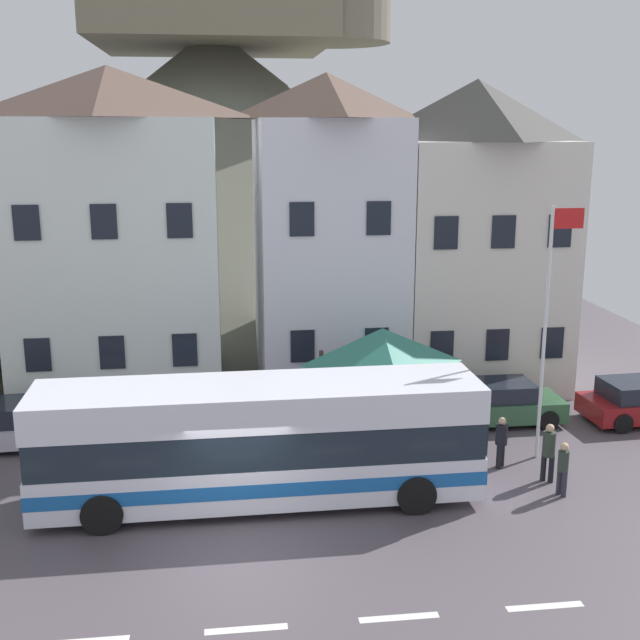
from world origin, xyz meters
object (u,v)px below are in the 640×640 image
(townhouse_02, at_px, (326,233))
(parked_car_00, at_px, (500,403))
(transit_bus, at_px, (260,443))
(parked_car_01, at_px, (24,424))
(townhouse_01, at_px, (116,237))
(pedestrian_03, at_px, (450,430))
(pedestrian_01, at_px, (549,449))
(pedestrian_02, at_px, (563,466))
(bus_shelter, at_px, (382,347))
(hilltop_castle, at_px, (217,150))
(public_bench, at_px, (339,402))
(pedestrian_00, at_px, (501,440))
(townhouse_03, at_px, (472,233))
(flagpole, at_px, (548,316))

(townhouse_02, bearing_deg, parked_car_00, -46.32)
(transit_bus, xyz_separation_m, parked_car_01, (-6.89, 4.69, -0.93))
(townhouse_01, bearing_deg, pedestrian_03, -35.52)
(pedestrian_01, bearing_deg, pedestrian_02, -87.91)
(parked_car_01, distance_m, pedestrian_01, 15.36)
(bus_shelter, bearing_deg, hilltop_castle, 99.95)
(townhouse_02, bearing_deg, public_bench, -91.19)
(hilltop_castle, height_order, pedestrian_01, hilltop_castle)
(parked_car_00, relative_size, pedestrian_00, 2.61)
(townhouse_01, relative_size, pedestrian_00, 7.65)
(pedestrian_03, bearing_deg, townhouse_02, 107.69)
(townhouse_03, height_order, hilltop_castle, hilltop_castle)
(hilltop_castle, height_order, public_bench, hilltop_castle)
(pedestrian_00, bearing_deg, townhouse_02, 113.80)
(pedestrian_02, bearing_deg, public_bench, 126.26)
(pedestrian_03, bearing_deg, parked_car_00, 47.60)
(hilltop_castle, height_order, transit_bus, hilltop_castle)
(townhouse_02, bearing_deg, pedestrian_01, -63.94)
(bus_shelter, xyz_separation_m, pedestrian_02, (3.90, -4.59, -2.11))
(bus_shelter, bearing_deg, transit_bus, -134.93)
(parked_car_01, height_order, pedestrian_03, pedestrian_03)
(townhouse_01, xyz_separation_m, pedestrian_00, (11.29, -7.86, -4.88))
(pedestrian_01, relative_size, public_bench, 1.05)
(hilltop_castle, bearing_deg, transit_bus, -88.45)
(townhouse_03, distance_m, parked_car_01, 16.97)
(townhouse_02, height_order, pedestrian_01, townhouse_02)
(pedestrian_02, relative_size, flagpole, 0.20)
(flagpole, bearing_deg, parked_car_01, 169.36)
(transit_bus, relative_size, parked_car_01, 2.56)
(transit_bus, relative_size, pedestrian_03, 7.19)
(parked_car_01, height_order, pedestrian_01, pedestrian_01)
(townhouse_02, height_order, public_bench, townhouse_02)
(townhouse_02, xyz_separation_m, public_bench, (-0.08, -3.97, -5.18))
(pedestrian_02, xyz_separation_m, pedestrian_03, (-2.27, 2.66, 0.08))
(pedestrian_01, relative_size, pedestrian_02, 1.12)
(pedestrian_00, xyz_separation_m, pedestrian_03, (-1.29, 0.73, 0.07))
(parked_car_00, bearing_deg, townhouse_02, 133.40)
(public_bench, bearing_deg, hilltop_castle, 98.56)
(bus_shelter, xyz_separation_m, public_bench, (-0.99, 2.08, -2.46))
(townhouse_03, relative_size, flagpole, 1.52)
(townhouse_02, bearing_deg, pedestrian_02, -65.67)
(townhouse_01, relative_size, hilltop_castle, 0.28)
(townhouse_01, relative_size, bus_shelter, 3.17)
(townhouse_02, relative_size, pedestrian_02, 7.67)
(townhouse_02, xyz_separation_m, townhouse_03, (5.49, -0.13, -0.09))
(bus_shelter, distance_m, pedestrian_02, 6.38)
(parked_car_00, bearing_deg, parked_car_01, 179.89)
(townhouse_03, xyz_separation_m, pedestrian_00, (-1.65, -8.57, -4.73))
(pedestrian_01, xyz_separation_m, pedestrian_02, (0.03, -0.87, -0.13))
(pedestrian_03, bearing_deg, bus_shelter, 130.29)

